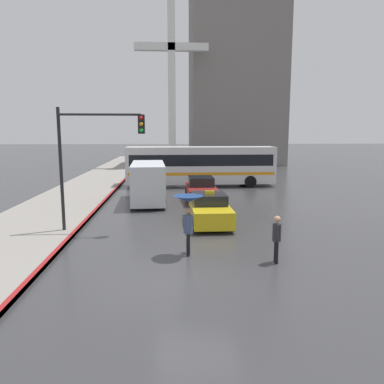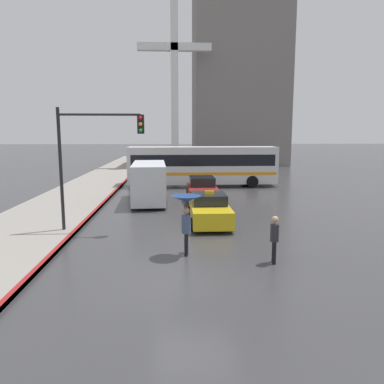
{
  "view_description": "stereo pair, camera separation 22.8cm",
  "coord_description": "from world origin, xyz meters",
  "px_view_note": "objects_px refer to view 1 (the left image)",
  "views": [
    {
      "loc": [
        -0.86,
        -10.55,
        4.31
      ],
      "look_at": [
        0.34,
        8.06,
        1.4
      ],
      "focal_mm": 35.0,
      "sensor_mm": 36.0,
      "label": 1
    },
    {
      "loc": [
        -0.63,
        -10.57,
        4.31
      ],
      "look_at": [
        0.34,
        8.06,
        1.4
      ],
      "focal_mm": 35.0,
      "sensor_mm": 36.0,
      "label": 2
    }
  ],
  "objects_px": {
    "sedan_red": "(201,190)",
    "pedestrian_man": "(277,236)",
    "ambulance_van": "(148,181)",
    "traffic_light": "(95,146)",
    "pedestrian_with_umbrella": "(188,208)",
    "city_bus": "(200,164)",
    "taxi": "(210,210)",
    "monument_cross": "(172,74)"
  },
  "relations": [
    {
      "from": "sedan_red",
      "to": "pedestrian_man",
      "type": "height_order",
      "value": "pedestrian_man"
    },
    {
      "from": "pedestrian_man",
      "to": "pedestrian_with_umbrella",
      "type": "bearing_deg",
      "value": -99.57
    },
    {
      "from": "traffic_light",
      "to": "monument_cross",
      "type": "relative_size",
      "value": 0.26
    },
    {
      "from": "ambulance_van",
      "to": "monument_cross",
      "type": "xyz_separation_m",
      "value": [
        1.82,
        23.99,
        10.21
      ]
    },
    {
      "from": "pedestrian_man",
      "to": "monument_cross",
      "type": "xyz_separation_m",
      "value": [
        -3.05,
        35.59,
        10.65
      ]
    },
    {
      "from": "city_bus",
      "to": "pedestrian_with_umbrella",
      "type": "relative_size",
      "value": 5.62
    },
    {
      "from": "taxi",
      "to": "monument_cross",
      "type": "distance_m",
      "value": 31.81
    },
    {
      "from": "city_bus",
      "to": "pedestrian_man",
      "type": "height_order",
      "value": "city_bus"
    },
    {
      "from": "pedestrian_with_umbrella",
      "to": "traffic_light",
      "type": "relative_size",
      "value": 0.4
    },
    {
      "from": "ambulance_van",
      "to": "city_bus",
      "type": "bearing_deg",
      "value": -121.02
    },
    {
      "from": "pedestrian_with_umbrella",
      "to": "pedestrian_man",
      "type": "height_order",
      "value": "pedestrian_with_umbrella"
    },
    {
      "from": "city_bus",
      "to": "monument_cross",
      "type": "height_order",
      "value": "monument_cross"
    },
    {
      "from": "pedestrian_with_umbrella",
      "to": "monument_cross",
      "type": "xyz_separation_m",
      "value": [
        -0.14,
        34.61,
        9.85
      ]
    },
    {
      "from": "sedan_red",
      "to": "pedestrian_with_umbrella",
      "type": "distance_m",
      "value": 11.24
    },
    {
      "from": "taxi",
      "to": "monument_cross",
      "type": "height_order",
      "value": "monument_cross"
    },
    {
      "from": "city_bus",
      "to": "taxi",
      "type": "bearing_deg",
      "value": 176.4
    },
    {
      "from": "ambulance_van",
      "to": "city_bus",
      "type": "distance_m",
      "value": 8.32
    },
    {
      "from": "pedestrian_with_umbrella",
      "to": "ambulance_van",
      "type": "bearing_deg",
      "value": 18.01
    },
    {
      "from": "taxi",
      "to": "traffic_light",
      "type": "relative_size",
      "value": 0.79
    },
    {
      "from": "taxi",
      "to": "pedestrian_man",
      "type": "distance_m",
      "value": 5.97
    },
    {
      "from": "city_bus",
      "to": "pedestrian_man",
      "type": "relative_size",
      "value": 7.52
    },
    {
      "from": "sedan_red",
      "to": "pedestrian_with_umbrella",
      "type": "bearing_deg",
      "value": 82.64
    },
    {
      "from": "taxi",
      "to": "traffic_light",
      "type": "height_order",
      "value": "traffic_light"
    },
    {
      "from": "city_bus",
      "to": "pedestrian_with_umbrella",
      "type": "bearing_deg",
      "value": 173.11
    },
    {
      "from": "pedestrian_with_umbrella",
      "to": "taxi",
      "type": "bearing_deg",
      "value": -7.6
    },
    {
      "from": "taxi",
      "to": "monument_cross",
      "type": "bearing_deg",
      "value": -87.25
    },
    {
      "from": "pedestrian_man",
      "to": "monument_cross",
      "type": "distance_m",
      "value": 37.27
    },
    {
      "from": "ambulance_van",
      "to": "pedestrian_man",
      "type": "distance_m",
      "value": 12.58
    },
    {
      "from": "city_bus",
      "to": "traffic_light",
      "type": "relative_size",
      "value": 2.25
    },
    {
      "from": "ambulance_van",
      "to": "traffic_light",
      "type": "bearing_deg",
      "value": 73.39
    },
    {
      "from": "taxi",
      "to": "pedestrian_with_umbrella",
      "type": "bearing_deg",
      "value": 74.85
    },
    {
      "from": "ambulance_van",
      "to": "pedestrian_with_umbrella",
      "type": "height_order",
      "value": "ambulance_van"
    },
    {
      "from": "ambulance_van",
      "to": "pedestrian_with_umbrella",
      "type": "relative_size",
      "value": 2.7
    },
    {
      "from": "ambulance_van",
      "to": "traffic_light",
      "type": "relative_size",
      "value": 1.08
    },
    {
      "from": "traffic_light",
      "to": "sedan_red",
      "type": "bearing_deg",
      "value": 56.28
    },
    {
      "from": "sedan_red",
      "to": "monument_cross",
      "type": "relative_size",
      "value": 0.23
    },
    {
      "from": "ambulance_van",
      "to": "pedestrian_with_umbrella",
      "type": "distance_m",
      "value": 10.8
    },
    {
      "from": "pedestrian_with_umbrella",
      "to": "monument_cross",
      "type": "bearing_deg",
      "value": 7.79
    },
    {
      "from": "taxi",
      "to": "sedan_red",
      "type": "distance_m",
      "value": 6.34
    },
    {
      "from": "pedestrian_man",
      "to": "traffic_light",
      "type": "distance_m",
      "value": 8.43
    },
    {
      "from": "ambulance_van",
      "to": "pedestrian_with_umbrella",
      "type": "xyz_separation_m",
      "value": [
        1.96,
        -10.62,
        0.35
      ]
    },
    {
      "from": "city_bus",
      "to": "pedestrian_man",
      "type": "distance_m",
      "value": 18.95
    }
  ]
}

